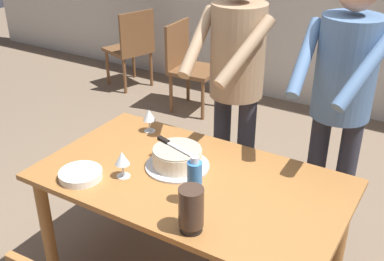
{
  "coord_description": "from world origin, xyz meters",
  "views": [
    {
      "loc": [
        1.05,
        -1.72,
        2.05
      ],
      "look_at": [
        -0.11,
        0.2,
        0.9
      ],
      "focal_mm": 43.91,
      "sensor_mm": 36.0,
      "label": 1
    }
  ],
  "objects_px": {
    "background_chair_0": "(188,63)",
    "wine_glass_far": "(149,116)",
    "cake_on_platter": "(177,158)",
    "hurricane_lamp": "(191,209)",
    "plate_stack": "(81,175)",
    "background_chair_1": "(132,46)",
    "cake_knife": "(168,143)",
    "person_standing_beside": "(342,95)",
    "water_bottle": "(195,182)",
    "wine_glass_near": "(122,159)",
    "main_dining_table": "(191,195)",
    "person_cutting_cake": "(236,76)"
  },
  "relations": [
    {
      "from": "background_chair_0",
      "to": "wine_glass_far",
      "type": "bearing_deg",
      "value": -65.07
    },
    {
      "from": "cake_on_platter",
      "to": "hurricane_lamp",
      "type": "relative_size",
      "value": 1.62
    },
    {
      "from": "plate_stack",
      "to": "background_chair_1",
      "type": "bearing_deg",
      "value": 123.34
    },
    {
      "from": "hurricane_lamp",
      "to": "cake_knife",
      "type": "bearing_deg",
      "value": 133.26
    },
    {
      "from": "cake_on_platter",
      "to": "person_standing_beside",
      "type": "distance_m",
      "value": 0.95
    },
    {
      "from": "wine_glass_far",
      "to": "water_bottle",
      "type": "xyz_separation_m",
      "value": [
        0.61,
        -0.49,
        0.01
      ]
    },
    {
      "from": "cake_knife",
      "to": "wine_glass_near",
      "type": "bearing_deg",
      "value": -115.49
    },
    {
      "from": "plate_stack",
      "to": "main_dining_table",
      "type": "bearing_deg",
      "value": 31.77
    },
    {
      "from": "water_bottle",
      "to": "background_chair_0",
      "type": "height_order",
      "value": "water_bottle"
    },
    {
      "from": "person_standing_beside",
      "to": "background_chair_1",
      "type": "distance_m",
      "value": 3.24
    },
    {
      "from": "cake_on_platter",
      "to": "water_bottle",
      "type": "distance_m",
      "value": 0.34
    },
    {
      "from": "plate_stack",
      "to": "person_cutting_cake",
      "type": "relative_size",
      "value": 0.13
    },
    {
      "from": "plate_stack",
      "to": "hurricane_lamp",
      "type": "bearing_deg",
      "value": -4.89
    },
    {
      "from": "person_standing_beside",
      "to": "cake_knife",
      "type": "bearing_deg",
      "value": -139.41
    },
    {
      "from": "cake_knife",
      "to": "background_chair_1",
      "type": "bearing_deg",
      "value": 131.8
    },
    {
      "from": "wine_glass_far",
      "to": "background_chair_1",
      "type": "height_order",
      "value": "background_chair_1"
    },
    {
      "from": "hurricane_lamp",
      "to": "person_standing_beside",
      "type": "height_order",
      "value": "person_standing_beside"
    },
    {
      "from": "cake_knife",
      "to": "person_standing_beside",
      "type": "bearing_deg",
      "value": 40.59
    },
    {
      "from": "background_chair_0",
      "to": "background_chair_1",
      "type": "bearing_deg",
      "value": 168.26
    },
    {
      "from": "cake_knife",
      "to": "background_chair_1",
      "type": "xyz_separation_m",
      "value": [
        -2.02,
        2.26,
        -0.37
      ]
    },
    {
      "from": "background_chair_1",
      "to": "wine_glass_far",
      "type": "bearing_deg",
      "value": -49.54
    },
    {
      "from": "main_dining_table",
      "to": "background_chair_1",
      "type": "bearing_deg",
      "value": 133.38
    },
    {
      "from": "main_dining_table",
      "to": "plate_stack",
      "type": "relative_size",
      "value": 7.13
    },
    {
      "from": "cake_on_platter",
      "to": "wine_glass_far",
      "type": "xyz_separation_m",
      "value": [
        -0.37,
        0.26,
        0.05
      ]
    },
    {
      "from": "main_dining_table",
      "to": "person_cutting_cake",
      "type": "xyz_separation_m",
      "value": [
        -0.09,
        0.66,
        0.43
      ]
    },
    {
      "from": "wine_glass_far",
      "to": "hurricane_lamp",
      "type": "bearing_deg",
      "value": -43.65
    },
    {
      "from": "water_bottle",
      "to": "plate_stack",
      "type": "bearing_deg",
      "value": -169.19
    },
    {
      "from": "water_bottle",
      "to": "background_chair_0",
      "type": "distance_m",
      "value": 2.77
    },
    {
      "from": "person_standing_beside",
      "to": "background_chair_0",
      "type": "relative_size",
      "value": 1.91
    },
    {
      "from": "wine_glass_near",
      "to": "background_chair_0",
      "type": "distance_m",
      "value": 2.56
    },
    {
      "from": "hurricane_lamp",
      "to": "background_chair_1",
      "type": "xyz_separation_m",
      "value": [
        -2.42,
        2.68,
        -0.37
      ]
    },
    {
      "from": "wine_glass_far",
      "to": "background_chair_0",
      "type": "bearing_deg",
      "value": 114.93
    },
    {
      "from": "background_chair_1",
      "to": "person_standing_beside",
      "type": "bearing_deg",
      "value": -30.99
    },
    {
      "from": "wine_glass_far",
      "to": "hurricane_lamp",
      "type": "xyz_separation_m",
      "value": [
        0.7,
        -0.67,
        0.0
      ]
    },
    {
      "from": "wine_glass_near",
      "to": "person_standing_beside",
      "type": "bearing_deg",
      "value": 45.82
    },
    {
      "from": "main_dining_table",
      "to": "plate_stack",
      "type": "distance_m",
      "value": 0.57
    },
    {
      "from": "water_bottle",
      "to": "person_cutting_cake",
      "type": "height_order",
      "value": "person_cutting_cake"
    },
    {
      "from": "person_standing_beside",
      "to": "plate_stack",
      "type": "bearing_deg",
      "value": -135.79
    },
    {
      "from": "plate_stack",
      "to": "person_standing_beside",
      "type": "xyz_separation_m",
      "value": [
        1.01,
        0.98,
        0.31
      ]
    },
    {
      "from": "main_dining_table",
      "to": "background_chair_0",
      "type": "distance_m",
      "value": 2.53
    },
    {
      "from": "plate_stack",
      "to": "hurricane_lamp",
      "type": "relative_size",
      "value": 1.05
    },
    {
      "from": "main_dining_table",
      "to": "wine_glass_far",
      "type": "bearing_deg",
      "value": 146.91
    },
    {
      "from": "main_dining_table",
      "to": "background_chair_1",
      "type": "distance_m",
      "value": 3.21
    },
    {
      "from": "wine_glass_far",
      "to": "cake_on_platter",
      "type": "bearing_deg",
      "value": -35.44
    },
    {
      "from": "main_dining_table",
      "to": "wine_glass_far",
      "type": "distance_m",
      "value": 0.61
    },
    {
      "from": "cake_on_platter",
      "to": "person_cutting_cake",
      "type": "height_order",
      "value": "person_cutting_cake"
    },
    {
      "from": "water_bottle",
      "to": "hurricane_lamp",
      "type": "relative_size",
      "value": 1.19
    },
    {
      "from": "cake_on_platter",
      "to": "person_standing_beside",
      "type": "xyz_separation_m",
      "value": [
        0.65,
        0.63,
        0.27
      ]
    },
    {
      "from": "wine_glass_far",
      "to": "person_standing_beside",
      "type": "bearing_deg",
      "value": 20.16
    },
    {
      "from": "wine_glass_near",
      "to": "person_cutting_cake",
      "type": "bearing_deg",
      "value": 75.49
    }
  ]
}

